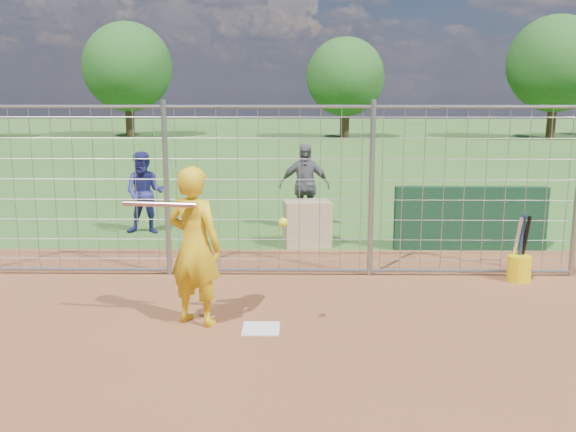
{
  "coord_description": "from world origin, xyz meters",
  "views": [
    {
      "loc": [
        0.42,
        -7.25,
        2.78
      ],
      "look_at": [
        0.3,
        0.8,
        1.15
      ],
      "focal_mm": 40.0,
      "sensor_mm": 36.0,
      "label": 1
    }
  ],
  "objects_px": {
    "bystander_a": "(145,193)",
    "equipment_bin": "(307,223)",
    "batter": "(195,246)",
    "bucket_with_bats": "(519,265)",
    "bystander_b": "(304,186)"
  },
  "relations": [
    {
      "from": "bystander_a",
      "to": "bystander_b",
      "type": "distance_m",
      "value": 3.09
    },
    {
      "from": "bystander_a",
      "to": "bystander_b",
      "type": "bearing_deg",
      "value": 9.55
    },
    {
      "from": "bystander_a",
      "to": "equipment_bin",
      "type": "xyz_separation_m",
      "value": [
        3.09,
        -0.93,
        -0.39
      ]
    },
    {
      "from": "bucket_with_bats",
      "to": "bystander_b",
      "type": "bearing_deg",
      "value": 131.48
    },
    {
      "from": "bystander_a",
      "to": "bucket_with_bats",
      "type": "distance_m",
      "value": 6.87
    },
    {
      "from": "batter",
      "to": "bystander_b",
      "type": "height_order",
      "value": "batter"
    },
    {
      "from": "bystander_b",
      "to": "bystander_a",
      "type": "bearing_deg",
      "value": -167.95
    },
    {
      "from": "batter",
      "to": "bystander_b",
      "type": "bearing_deg",
      "value": -79.5
    },
    {
      "from": "batter",
      "to": "equipment_bin",
      "type": "xyz_separation_m",
      "value": [
        1.37,
        3.85,
        -0.55
      ]
    },
    {
      "from": "batter",
      "to": "bystander_a",
      "type": "height_order",
      "value": "batter"
    },
    {
      "from": "batter",
      "to": "equipment_bin",
      "type": "bearing_deg",
      "value": -84.79
    },
    {
      "from": "bystander_b",
      "to": "bucket_with_bats",
      "type": "xyz_separation_m",
      "value": [
        3.08,
        -3.49,
        -0.61
      ]
    },
    {
      "from": "equipment_bin",
      "to": "batter",
      "type": "bearing_deg",
      "value": -119.01
    },
    {
      "from": "bystander_a",
      "to": "batter",
      "type": "bearing_deg",
      "value": -69.28
    },
    {
      "from": "bystander_b",
      "to": "bucket_with_bats",
      "type": "height_order",
      "value": "bystander_b"
    }
  ]
}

